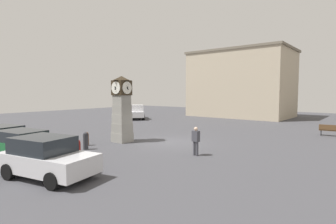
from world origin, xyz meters
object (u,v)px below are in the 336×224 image
at_px(car_near_tower, 24,144).
at_px(car_by_building, 47,157).
at_px(clock_tower, 122,110).
at_px(car_navy_sedan, 3,138).
at_px(bollard_near_tower, 76,150).
at_px(bollard_end_row, 87,139).
at_px(pedestrian_near_bench, 196,139).
at_px(bollard_far_row, 86,141).
at_px(pickup_truck, 135,112).
at_px(bench, 331,129).
at_px(bollard_mid_row, 78,148).

xyz_separation_m(car_near_tower, car_by_building, (3.84, -0.79, 0.07)).
height_order(clock_tower, car_navy_sedan, clock_tower).
height_order(clock_tower, bollard_near_tower, clock_tower).
height_order(bollard_end_row, pedestrian_near_bench, pedestrian_near_bench).
bearing_deg(car_by_building, bollard_far_row, 128.53).
bearing_deg(car_near_tower, bollard_near_tower, 29.96).
bearing_deg(clock_tower, bollard_end_row, -111.19).
distance_m(car_navy_sedan, car_near_tower, 2.94).
bearing_deg(pickup_truck, car_by_building, -53.70).
bearing_deg(clock_tower, pickup_truck, 131.78).
distance_m(bollard_near_tower, car_navy_sedan, 5.55).
height_order(car_by_building, bench, car_by_building).
bearing_deg(bench, car_by_building, -112.82).
xyz_separation_m(clock_tower, car_near_tower, (-0.51, -6.29, -1.48)).
bearing_deg(bollard_end_row, bench, 48.93).
bearing_deg(bollard_near_tower, bollard_mid_row, 140.74).
distance_m(bollard_near_tower, pedestrian_near_bench, 6.21).
xyz_separation_m(clock_tower, bench, (11.18, 11.57, -1.70)).
height_order(clock_tower, bollard_mid_row, clock_tower).
height_order(bollard_end_row, pickup_truck, pickup_truck).
relative_size(bollard_mid_row, bench, 0.53).
bearing_deg(bollard_near_tower, car_by_building, -57.94).
bearing_deg(bollard_near_tower, bench, 60.69).
bearing_deg(bollard_mid_row, car_near_tower, -128.05).
relative_size(bollard_mid_row, pedestrian_near_bench, 0.55).
height_order(car_by_building, pickup_truck, pickup_truck).
bearing_deg(car_near_tower, car_by_building, -11.67).
relative_size(car_by_building, pedestrian_near_bench, 2.71).
xyz_separation_m(bollard_end_row, car_by_building, (4.21, -4.81, 0.38)).
distance_m(bollard_end_row, bench, 18.36).
relative_size(clock_tower, car_by_building, 1.07).
relative_size(clock_tower, pedestrian_near_bench, 2.90).
distance_m(bollard_mid_row, bench, 18.70).
xyz_separation_m(car_navy_sedan, bench, (14.63, 17.73, -0.22)).
xyz_separation_m(bollard_near_tower, pickup_truck, (-12.48, 16.66, 0.38)).
height_order(clock_tower, bollard_far_row, clock_tower).
height_order(clock_tower, pickup_truck, clock_tower).
xyz_separation_m(car_by_building, bench, (7.85, 18.65, -0.30)).
relative_size(car_near_tower, pickup_truck, 0.88).
bearing_deg(car_by_building, car_near_tower, 168.33).
xyz_separation_m(bollard_end_row, bench, (12.06, 13.84, 0.08)).
height_order(bollard_near_tower, bench, bollard_near_tower).
distance_m(bollard_mid_row, pickup_truck, 19.79).
bearing_deg(bollard_near_tower, car_near_tower, -150.04).
relative_size(car_navy_sedan, car_near_tower, 0.94).
height_order(bollard_near_tower, car_navy_sedan, car_navy_sedan).
relative_size(bollard_far_row, car_near_tower, 0.24).
relative_size(clock_tower, pickup_truck, 0.89).
height_order(clock_tower, bench, clock_tower).
height_order(bollard_far_row, car_near_tower, car_near_tower).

